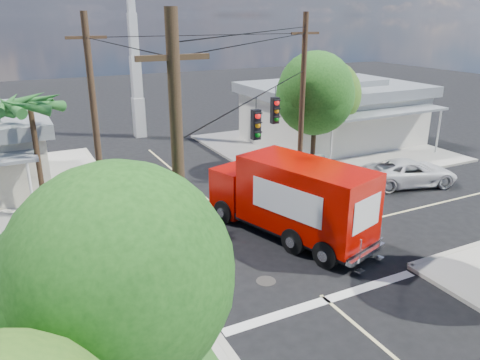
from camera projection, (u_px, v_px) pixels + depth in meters
ground at (262, 246)px, 18.96m from camera, size 120.00×120.00×0.00m
sidewalk_ne at (321, 148)px, 32.72m from camera, size 14.12×14.12×0.14m
road_markings at (281, 262)px, 17.72m from camera, size 32.00×32.00×0.01m
building_ne at (333, 111)px, 33.57m from camera, size 11.80×10.20×4.50m
radio_tower at (135, 61)px, 34.12m from camera, size 0.80×0.80×17.00m
tree_sw_front at (130, 287)px, 8.20m from camera, size 3.88×3.78×6.03m
tree_ne_front at (317, 92)px, 26.13m from camera, size 4.21×4.14×6.66m
tree_ne_back at (330, 94)px, 29.28m from camera, size 3.77×3.66×5.82m
palm_nw_front at (30, 107)px, 20.40m from camera, size 3.01×3.08×5.59m
utility_poles at (208, 129)px, 18.08m from camera, size 12.00×10.68×9.00m
vending_boxes at (308, 166)px, 26.71m from camera, size 1.90×0.50×1.10m
delivery_truck at (291, 198)px, 19.28m from camera, size 4.47×8.06×3.35m
parked_car at (410, 172)px, 25.58m from camera, size 5.54×3.61×1.42m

